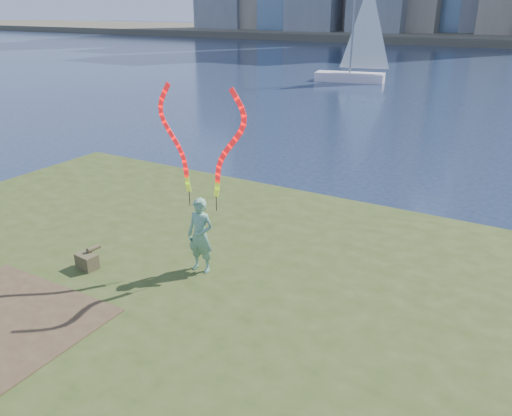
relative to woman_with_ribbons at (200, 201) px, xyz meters
The scene contains 5 objects.
ground 2.26m from the woman_with_ribbons, 28.46° to the right, with size 320.00×320.00×0.00m, color #1A2741.
grassy_knoll 3.11m from the woman_with_ribbons, 83.43° to the right, with size 20.00×18.00×0.80m.
woman_with_ribbons is the anchor object (origin of this frame).
canvas_bag 2.62m from the woman_with_ribbons, 151.41° to the right, with size 0.45×0.51×0.40m.
sailboat 33.29m from the woman_with_ribbons, 104.61° to the left, with size 5.79×2.64×8.68m.
Camera 1 is at (4.96, -6.85, 5.63)m, focal length 35.00 mm.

